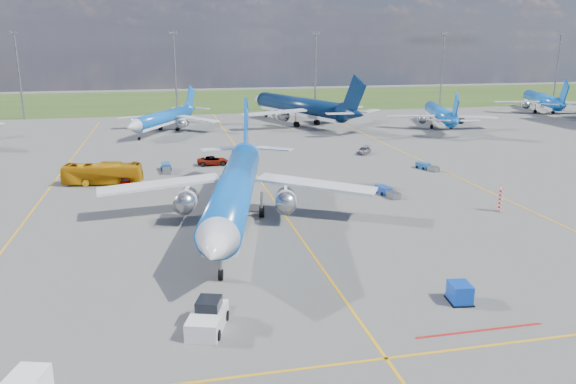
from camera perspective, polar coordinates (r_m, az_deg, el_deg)
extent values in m
plane|color=#565653|center=(56.18, 2.25, -6.02)|extent=(400.00, 400.00, 0.00)
cube|color=#2D4719|center=(202.13, -8.62, 9.21)|extent=(400.00, 80.00, 0.01)
cube|color=gold|center=(84.24, -2.87, 1.20)|extent=(0.25, 160.00, 0.02)
cube|color=gold|center=(39.10, 9.94, -16.31)|extent=(60.00, 0.25, 0.02)
cube|color=gold|center=(94.39, -22.21, 1.60)|extent=(0.25, 120.00, 0.02)
cube|color=gold|center=(102.52, 12.95, 3.35)|extent=(0.25, 120.00, 0.02)
cube|color=#A5140F|center=(43.97, 18.89, -13.18)|extent=(10.00, 0.25, 0.02)
cylinder|color=slate|center=(165.06, -25.62, 10.47)|extent=(0.50, 0.50, 22.00)
cube|color=slate|center=(164.81, -26.08, 14.37)|extent=(2.20, 0.50, 0.80)
cylinder|color=slate|center=(160.97, -11.38, 11.55)|extent=(0.50, 0.50, 22.00)
cube|color=slate|center=(160.72, -11.59, 15.57)|extent=(2.20, 0.50, 0.80)
cylinder|color=slate|center=(166.67, 2.80, 11.93)|extent=(0.50, 0.50, 22.00)
cube|color=slate|center=(166.43, 2.85, 15.82)|extent=(2.20, 0.50, 0.80)
cylinder|color=slate|center=(181.24, 15.37, 11.68)|extent=(0.50, 0.50, 22.00)
cube|color=slate|center=(181.02, 15.62, 15.25)|extent=(2.20, 0.50, 0.80)
cylinder|color=slate|center=(202.77, 25.64, 11.07)|extent=(0.50, 0.50, 22.00)
cube|color=slate|center=(202.57, 26.01, 14.24)|extent=(2.20, 0.50, 0.80)
cylinder|color=red|center=(73.09, 20.74, -0.74)|extent=(0.50, 0.50, 3.00)
cube|color=silver|center=(42.04, -8.19, -12.80)|extent=(3.52, 4.86, 1.35)
cube|color=black|center=(42.15, -8.04, -11.29)|extent=(2.16, 2.29, 0.94)
cube|color=slate|center=(44.42, -7.36, -11.31)|extent=(1.01, 2.45, 0.21)
cube|color=#0C3AA8|center=(47.55, 17.05, -9.75)|extent=(1.81, 2.16, 1.58)
imported|color=orange|center=(85.80, -18.33, 1.78)|extent=(11.60, 4.15, 3.16)
imported|color=#999999|center=(84.08, -16.19, 1.04)|extent=(1.58, 3.87, 1.32)
imported|color=#999999|center=(95.24, -7.62, 3.17)|extent=(5.39, 2.60, 1.48)
imported|color=#999999|center=(104.96, 7.71, 4.22)|extent=(4.04, 4.57, 1.27)
cube|color=navy|center=(77.68, 9.67, 0.19)|extent=(1.75, 2.67, 1.05)
cube|color=slate|center=(75.70, 10.65, -0.32)|extent=(1.46, 2.07, 0.86)
cube|color=#174B8E|center=(92.89, -12.29, 2.53)|extent=(1.48, 2.64, 1.10)
cube|color=slate|center=(90.39, -12.22, 2.12)|extent=(1.26, 2.03, 0.90)
cube|color=#174B8A|center=(94.37, 13.56, 2.61)|extent=(1.93, 2.60, 0.98)
cube|color=slate|center=(92.80, 14.56, 2.29)|extent=(1.59, 2.03, 0.80)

